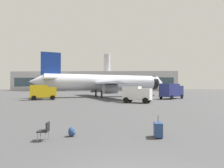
% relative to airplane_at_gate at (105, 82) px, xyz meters
% --- Properties ---
extents(airplane_at_gate, '(33.95, 31.19, 10.50)m').
position_rel_airplane_at_gate_xyz_m(airplane_at_gate, '(0.00, 0.00, 0.00)').
color(airplane_at_gate, silver).
rests_on(airplane_at_gate, ground).
extents(airplane_taxiing, '(24.65, 27.02, 8.08)m').
position_rel_airplane_at_gate_xyz_m(airplane_taxiing, '(-40.89, 62.18, -0.84)').
color(airplane_taxiing, silver).
rests_on(airplane_taxiing, ground).
extents(service_truck, '(5.28, 4.07, 2.90)m').
position_rel_airplane_at_gate_xyz_m(service_truck, '(-11.34, -11.76, -2.05)').
color(service_truck, yellow).
rests_on(service_truck, ground).
extents(fuel_truck, '(5.90, 5.97, 3.20)m').
position_rel_airplane_at_gate_xyz_m(fuel_truck, '(14.63, -7.55, -1.88)').
color(fuel_truck, navy).
rests_on(fuel_truck, ground).
extents(cargo_van, '(4.83, 3.61, 2.60)m').
position_rel_airplane_at_gate_xyz_m(cargo_van, '(6.43, -17.80, -2.21)').
color(cargo_van, white).
rests_on(cargo_van, ground).
extents(safety_cone_near, '(0.44, 0.44, 0.67)m').
position_rel_airplane_at_gate_xyz_m(safety_cone_near, '(13.14, 5.26, -3.33)').
color(safety_cone_near, '#F2590C').
rests_on(safety_cone_near, ground).
extents(safety_cone_mid, '(0.44, 0.44, 0.82)m').
position_rel_airplane_at_gate_xyz_m(safety_cone_mid, '(7.94, 6.15, -3.25)').
color(safety_cone_mid, '#F2590C').
rests_on(safety_cone_mid, ground).
extents(rolling_suitcase, '(0.45, 0.67, 1.10)m').
position_rel_airplane_at_gate_xyz_m(rolling_suitcase, '(5.64, -38.62, -3.27)').
color(rolling_suitcase, navy).
rests_on(rolling_suitcase, ground).
extents(traveller_backpack, '(0.36, 0.40, 0.48)m').
position_rel_airplane_at_gate_xyz_m(traveller_backpack, '(1.26, -38.62, -3.42)').
color(traveller_backpack, navy).
rests_on(traveller_backpack, ground).
extents(gate_chair, '(0.51, 0.51, 0.86)m').
position_rel_airplane_at_gate_xyz_m(gate_chair, '(0.18, -39.41, -3.16)').
color(gate_chair, black).
rests_on(gate_chair, ground).
extents(terminal_building, '(105.63, 17.34, 24.41)m').
position_rel_airplane_at_gate_xyz_m(terminal_building, '(-13.26, 78.45, 2.67)').
color(terminal_building, '#B2B2B7').
rests_on(terminal_building, ground).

